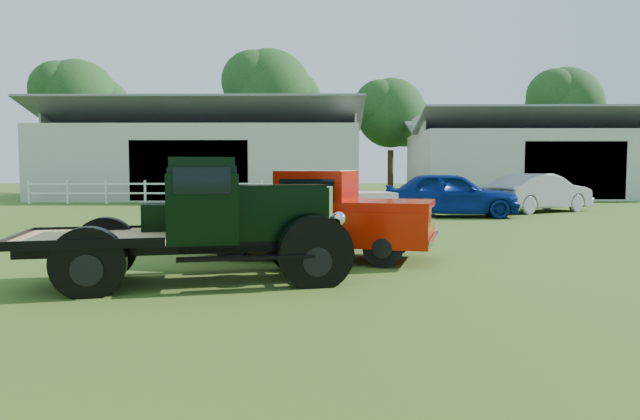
# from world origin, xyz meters

# --- Properties ---
(ground) EXTENTS (120.00, 120.00, 0.00)m
(ground) POSITION_xyz_m (0.00, 0.00, 0.00)
(ground) COLOR #476D22
(shed_left) EXTENTS (18.80, 10.20, 5.60)m
(shed_left) POSITION_xyz_m (-7.00, 26.00, 2.80)
(shed_left) COLOR #989986
(shed_left) RESTS_ON ground
(shed_right) EXTENTS (16.80, 9.20, 5.20)m
(shed_right) POSITION_xyz_m (14.00, 27.00, 2.60)
(shed_right) COLOR #989986
(shed_right) RESTS_ON ground
(fence_rail) EXTENTS (14.20, 0.16, 1.20)m
(fence_rail) POSITION_xyz_m (-8.00, 20.00, 0.60)
(fence_rail) COLOR white
(fence_rail) RESTS_ON ground
(tree_a) EXTENTS (6.30, 6.30, 10.50)m
(tree_a) POSITION_xyz_m (-18.00, 33.00, 5.25)
(tree_a) COLOR black
(tree_a) RESTS_ON ground
(tree_b) EXTENTS (6.90, 6.90, 11.50)m
(tree_b) POSITION_xyz_m (-4.00, 34.00, 5.75)
(tree_b) COLOR black
(tree_b) RESTS_ON ground
(tree_c) EXTENTS (5.40, 5.40, 9.00)m
(tree_c) POSITION_xyz_m (5.00, 33.00, 4.50)
(tree_c) COLOR black
(tree_c) RESTS_ON ground
(tree_d) EXTENTS (6.00, 6.00, 10.00)m
(tree_d) POSITION_xyz_m (18.00, 34.00, 5.00)
(tree_d) COLOR black
(tree_d) RESTS_ON ground
(vintage_flatbed) EXTENTS (5.28, 3.04, 1.97)m
(vintage_flatbed) POSITION_xyz_m (-1.74, -0.13, 0.98)
(vintage_flatbed) COLOR black
(vintage_flatbed) RESTS_ON ground
(red_pickup) EXTENTS (5.21, 3.04, 1.78)m
(red_pickup) POSITION_xyz_m (0.05, 2.36, 0.89)
(red_pickup) COLOR #B81504
(red_pickup) RESTS_ON ground
(white_pickup) EXTENTS (4.80, 2.64, 1.67)m
(white_pickup) POSITION_xyz_m (-0.03, 6.73, 0.83)
(white_pickup) COLOR beige
(white_pickup) RESTS_ON ground
(misc_car_blue) EXTENTS (5.07, 2.29, 1.69)m
(misc_car_blue) POSITION_xyz_m (4.94, 12.23, 0.85)
(misc_car_blue) COLOR navy
(misc_car_blue) RESTS_ON ground
(misc_car_grey) EXTENTS (5.02, 3.84, 1.59)m
(misc_car_grey) POSITION_xyz_m (9.10, 14.61, 0.79)
(misc_car_grey) COLOR gray
(misc_car_grey) RESTS_ON ground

